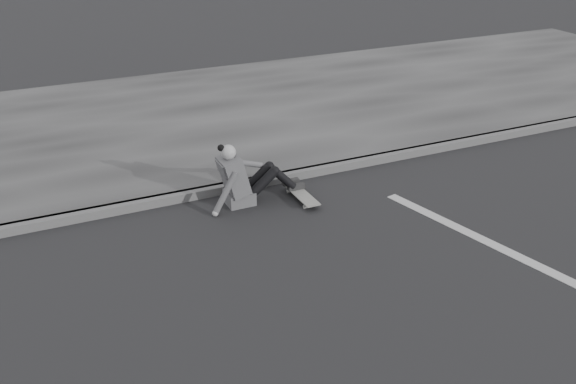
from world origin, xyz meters
The scene contains 5 objects.
ground centered at (0.00, 0.00, 0.00)m, with size 80.00×80.00×0.00m, color black.
curb centered at (0.00, 2.58, 0.06)m, with size 24.00×0.16×0.12m, color #4D4D4D.
sidewalk centered at (0.00, 5.60, 0.06)m, with size 24.00×6.00×0.12m, color #343434.
skateboard centered at (0.74, 1.92, 0.07)m, with size 0.20×0.78×0.09m.
seated_woman centered at (0.00, 2.17, 0.36)m, with size 1.38×0.46×0.88m.
Camera 1 is at (-2.71, -5.08, 3.88)m, focal length 40.00 mm.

